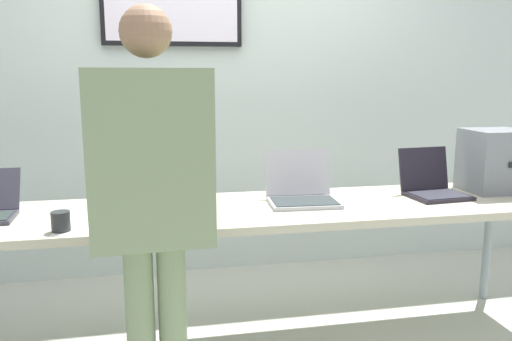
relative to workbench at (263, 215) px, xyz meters
name	(u,v)px	position (x,y,z in m)	size (l,w,h in m)	color
back_wall	(229,103)	(-0.01, 1.13, 0.52)	(8.00, 0.11, 2.42)	silver
workbench	(263,215)	(0.00, 0.00, 0.00)	(3.23, 0.70, 0.75)	#B5B196
equipment_box	(495,160)	(1.40, 0.10, 0.23)	(0.33, 0.31, 0.36)	slate
laptop_station_1	(149,199)	(-0.58, 0.04, 0.10)	(0.34, 0.31, 0.24)	#1E202D
laptop_station_2	(301,191)	(0.22, 0.06, 0.11)	(0.38, 0.36, 0.26)	#AFAEB5
laptop_station_3	(432,185)	(0.99, 0.05, 0.11)	(0.33, 0.33, 0.26)	black
person	(152,189)	(-0.56, -0.62, 0.30)	(0.45, 0.60, 1.67)	gray
coffee_mug	(61,221)	(-0.95, -0.25, 0.09)	(0.08, 0.08, 0.09)	#242729
paper_sheet	(81,225)	(-0.88, -0.17, 0.05)	(0.22, 0.30, 0.00)	white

